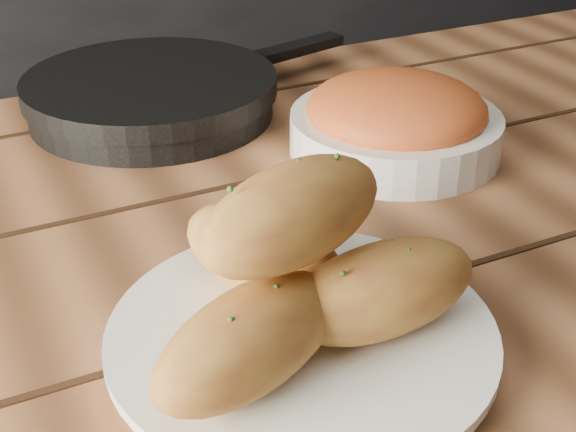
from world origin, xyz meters
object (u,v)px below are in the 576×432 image
object	(u,v)px
skillet	(153,94)
bowl	(396,121)
table	(260,347)
plate	(302,338)
bread_rolls	(297,274)

from	to	relation	value
skillet	bowl	world-z (taller)	bowl
table	bowl	distance (m)	0.25
plate	bread_rolls	distance (m)	0.05
skillet	bread_rolls	bearing A→B (deg)	-95.63
plate	bread_rolls	size ratio (longest dim) A/B	1.06
skillet	bowl	size ratio (longest dim) A/B	1.96
plate	bowl	distance (m)	0.32
skillet	bowl	xyz separation A→B (m)	(0.18, -0.19, 0.01)
bread_rolls	table	bearing A→B (deg)	76.37
bread_rolls	skillet	distance (m)	0.43
plate	bowl	world-z (taller)	bowl
bowl	bread_rolls	bearing A→B (deg)	-133.75
bread_rolls	plate	bearing A→B (deg)	30.96
table	skillet	xyz separation A→B (m)	(0.01, 0.29, 0.13)
table	bread_rolls	bearing A→B (deg)	-103.63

